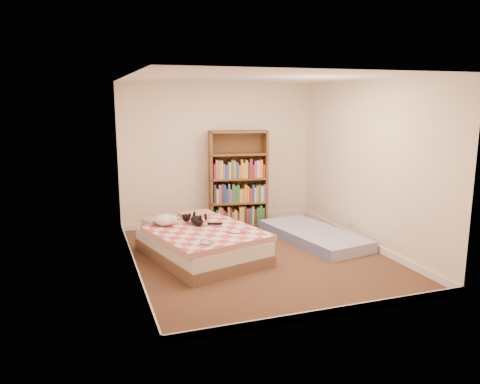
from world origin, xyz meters
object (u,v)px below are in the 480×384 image
object	(u,v)px
bed	(201,242)
floor_mattress	(313,235)
black_cat	(197,220)
white_dog	(166,220)
bookshelf	(238,192)

from	to	relation	value
bed	floor_mattress	distance (m)	1.90
black_cat	white_dog	size ratio (longest dim) A/B	1.89
bookshelf	black_cat	bearing A→B (deg)	-120.99
black_cat	bed	bearing A→B (deg)	-125.20
white_dog	bookshelf	bearing A→B (deg)	38.05
bookshelf	white_dog	xyz separation A→B (m)	(-1.50, -1.18, -0.09)
bookshelf	floor_mattress	size ratio (longest dim) A/B	0.88
bookshelf	black_cat	size ratio (longest dim) A/B	2.70
bed	floor_mattress	size ratio (longest dim) A/B	1.08
bed	black_cat	xyz separation A→B (m)	(-0.01, 0.20, 0.28)
bookshelf	floor_mattress	world-z (taller)	bookshelf
black_cat	white_dog	xyz separation A→B (m)	(-0.43, 0.08, 0.02)
bed	white_dog	bearing A→B (deg)	131.98
bookshelf	floor_mattress	xyz separation A→B (m)	(0.84, -1.29, -0.51)
floor_mattress	white_dog	size ratio (longest dim) A/B	5.83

